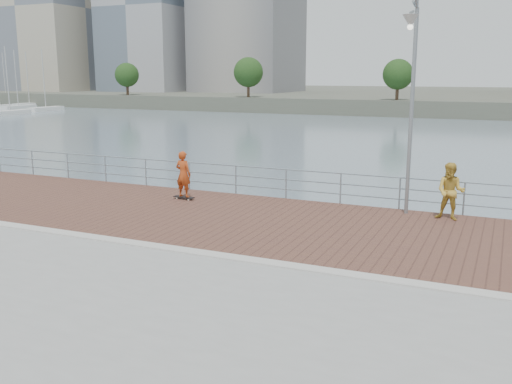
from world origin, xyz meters
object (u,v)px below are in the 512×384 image
at_px(street_lamp, 411,69).
at_px(bystander, 451,192).
at_px(skateboarder, 183,174).
at_px(guardrail, 313,183).

xyz_separation_m(street_lamp, bystander, (1.38, 0.17, -3.73)).
bearing_deg(skateboarder, street_lamp, -170.11).
distance_m(guardrail, bystander, 4.85).
height_order(skateboarder, bystander, bystander).
bearing_deg(street_lamp, bystander, 6.88).
relative_size(guardrail, skateboarder, 23.15).
xyz_separation_m(guardrail, skateboarder, (-4.38, -1.67, 0.26)).
bearing_deg(street_lamp, skateboarder, -174.95).
bearing_deg(bystander, guardrail, 177.49).
xyz_separation_m(guardrail, street_lamp, (3.40, -0.98, 3.96)).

